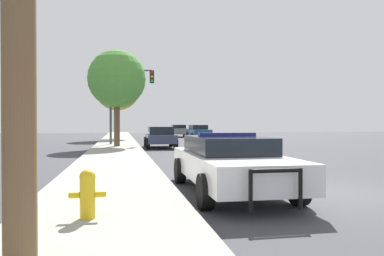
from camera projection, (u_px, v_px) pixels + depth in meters
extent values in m
plane|color=#3D3D42|center=(337.00, 194.00, 8.55)|extent=(110.00, 110.00, 0.00)
cube|color=#99968C|center=(109.00, 199.00, 7.59)|extent=(3.00, 110.00, 0.13)
cube|color=white|center=(230.00, 166.00, 8.67)|extent=(1.94, 5.04, 0.57)
cube|color=black|center=(227.00, 145.00, 8.91)|extent=(1.66, 2.63, 0.39)
cylinder|color=black|center=(299.00, 188.00, 7.31)|extent=(0.24, 0.68, 0.67)
cylinder|color=black|center=(205.00, 191.00, 6.97)|extent=(0.24, 0.68, 0.67)
cylinder|color=black|center=(247.00, 169.00, 10.38)|extent=(0.24, 0.68, 0.67)
cylinder|color=black|center=(180.00, 171.00, 10.03)|extent=(0.24, 0.68, 0.67)
cylinder|color=black|center=(300.00, 189.00, 6.16)|extent=(0.07, 0.07, 0.69)
cylinder|color=black|center=(251.00, 191.00, 6.00)|extent=(0.07, 0.07, 0.69)
cylinder|color=black|center=(276.00, 171.00, 6.07)|extent=(0.91, 0.08, 0.07)
cube|color=navy|center=(227.00, 135.00, 8.91)|extent=(1.38, 0.21, 0.09)
cube|color=navy|center=(269.00, 164.00, 8.84)|extent=(0.03, 3.62, 0.16)
cylinder|color=gold|center=(88.00, 199.00, 5.82)|extent=(0.23, 0.23, 0.61)
sphere|color=gold|center=(87.00, 177.00, 5.81)|extent=(0.25, 0.25, 0.25)
cylinder|color=gold|center=(74.00, 195.00, 5.78)|extent=(0.16, 0.09, 0.09)
cylinder|color=gold|center=(101.00, 194.00, 5.85)|extent=(0.16, 0.09, 0.09)
cylinder|color=#424247|center=(111.00, 106.00, 26.22)|extent=(0.16, 0.16, 5.39)
cylinder|color=#424247|center=(131.00, 70.00, 26.45)|extent=(2.89, 0.11, 0.11)
cube|color=black|center=(152.00, 77.00, 26.73)|extent=(0.30, 0.24, 0.90)
sphere|color=red|center=(152.00, 72.00, 26.60)|extent=(0.20, 0.20, 0.20)
sphere|color=orange|center=(152.00, 77.00, 26.61)|extent=(0.20, 0.20, 0.20)
sphere|color=green|center=(152.00, 81.00, 26.61)|extent=(0.20, 0.20, 0.20)
cube|color=navy|center=(199.00, 133.00, 36.54)|extent=(1.82, 3.98, 0.65)
cube|color=black|center=(198.00, 127.00, 36.73)|extent=(1.54, 2.08, 0.44)
cylinder|color=black|center=(210.00, 136.00, 35.53)|extent=(0.25, 0.69, 0.69)
cylinder|color=black|center=(193.00, 137.00, 35.17)|extent=(0.25, 0.69, 0.69)
cylinder|color=black|center=(204.00, 136.00, 37.92)|extent=(0.25, 0.69, 0.69)
cylinder|color=black|center=(188.00, 136.00, 37.57)|extent=(0.25, 0.69, 0.69)
cube|color=#333856|center=(160.00, 138.00, 24.35)|extent=(1.85, 4.20, 0.54)
cube|color=black|center=(160.00, 131.00, 24.14)|extent=(1.56, 2.19, 0.50)
cylinder|color=black|center=(146.00, 142.00, 25.48)|extent=(0.25, 0.69, 0.68)
cylinder|color=black|center=(171.00, 141.00, 25.77)|extent=(0.25, 0.69, 0.68)
cylinder|color=black|center=(148.00, 144.00, 22.94)|extent=(0.25, 0.69, 0.68)
cylinder|color=black|center=(176.00, 143.00, 23.23)|extent=(0.25, 0.69, 0.68)
cube|color=slate|center=(178.00, 131.00, 43.12)|extent=(1.89, 4.36, 0.65)
cube|color=black|center=(179.00, 127.00, 42.91)|extent=(1.56, 2.29, 0.41)
cylinder|color=black|center=(170.00, 134.00, 44.32)|extent=(0.27, 0.73, 0.72)
cylinder|color=black|center=(184.00, 134.00, 44.57)|extent=(0.27, 0.73, 0.72)
cylinder|color=black|center=(172.00, 134.00, 41.69)|extent=(0.27, 0.73, 0.72)
cylinder|color=black|center=(187.00, 134.00, 41.94)|extent=(0.27, 0.73, 0.72)
cylinder|color=brown|center=(117.00, 120.00, 24.12)|extent=(0.37, 0.37, 3.32)
sphere|color=#4C8E38|center=(117.00, 79.00, 24.08)|extent=(3.72, 3.72, 3.72)
cylinder|color=brown|center=(117.00, 119.00, 35.71)|extent=(0.33, 0.33, 3.66)
sphere|color=#999933|center=(117.00, 88.00, 35.67)|extent=(4.35, 4.35, 4.35)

